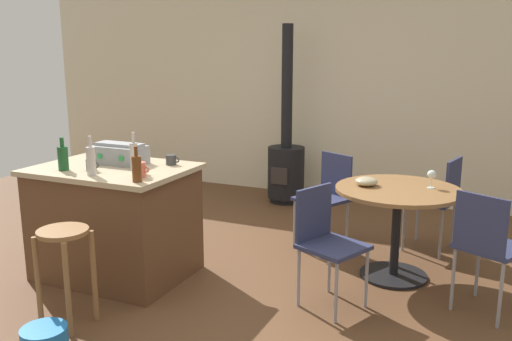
{
  "coord_description": "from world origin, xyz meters",
  "views": [
    {
      "loc": [
        2.1,
        -3.44,
        1.8
      ],
      "look_at": [
        0.38,
        0.37,
        0.87
      ],
      "focal_mm": 38.16,
      "sensor_mm": 36.0,
      "label": 1
    }
  ],
  "objects_px": {
    "bottle_0": "(63,158)",
    "folding_chair_near": "(439,196)",
    "toolbox": "(120,154)",
    "cup_3": "(97,151)",
    "cup_2": "(171,160)",
    "folding_chair_right": "(487,243)",
    "wooden_stool": "(65,256)",
    "bottle_1": "(134,156)",
    "bottle_3": "(137,168)",
    "bottle_2": "(91,160)",
    "wine_glass": "(432,175)",
    "folding_chair_left": "(326,238)",
    "cup_0": "(91,165)",
    "dining_table": "(397,209)",
    "wood_stove": "(286,161)",
    "cup_1": "(141,170)",
    "serving_bowl": "(366,181)",
    "kitchen_island": "(115,221)",
    "folding_chair_far": "(327,193)"
  },
  "relations": [
    {
      "from": "wooden_stool",
      "to": "cup_3",
      "type": "distance_m",
      "value": 1.36
    },
    {
      "from": "folding_chair_near",
      "to": "bottle_3",
      "type": "xyz_separation_m",
      "value": [
        -1.83,
        -1.94,
        0.48
      ]
    },
    {
      "from": "folding_chair_right",
      "to": "serving_bowl",
      "type": "relative_size",
      "value": 4.89
    },
    {
      "from": "bottle_1",
      "to": "bottle_3",
      "type": "relative_size",
      "value": 1.17
    },
    {
      "from": "bottle_3",
      "to": "serving_bowl",
      "type": "height_order",
      "value": "bottle_3"
    },
    {
      "from": "kitchen_island",
      "to": "wood_stove",
      "type": "bearing_deg",
      "value": 79.83
    },
    {
      "from": "folding_chair_near",
      "to": "folding_chair_left",
      "type": "relative_size",
      "value": 1.02
    },
    {
      "from": "wooden_stool",
      "to": "bottle_3",
      "type": "bearing_deg",
      "value": 63.33
    },
    {
      "from": "toolbox",
      "to": "folding_chair_left",
      "type": "bearing_deg",
      "value": 1.76
    },
    {
      "from": "wooden_stool",
      "to": "cup_0",
      "type": "relative_size",
      "value": 5.9
    },
    {
      "from": "wooden_stool",
      "to": "wine_glass",
      "type": "height_order",
      "value": "wine_glass"
    },
    {
      "from": "kitchen_island",
      "to": "toolbox",
      "type": "xyz_separation_m",
      "value": [
        -0.02,
        0.13,
        0.53
      ]
    },
    {
      "from": "serving_bowl",
      "to": "dining_table",
      "type": "bearing_deg",
      "value": 4.99
    },
    {
      "from": "folding_chair_left",
      "to": "dining_table",
      "type": "bearing_deg",
      "value": 61.86
    },
    {
      "from": "folding_chair_far",
      "to": "cup_3",
      "type": "relative_size",
      "value": 7.12
    },
    {
      "from": "cup_1",
      "to": "serving_bowl",
      "type": "distance_m",
      "value": 1.77
    },
    {
      "from": "wooden_stool",
      "to": "toolbox",
      "type": "relative_size",
      "value": 1.58
    },
    {
      "from": "bottle_3",
      "to": "cup_3",
      "type": "bearing_deg",
      "value": 144.75
    },
    {
      "from": "bottle_0",
      "to": "cup_3",
      "type": "distance_m",
      "value": 0.57
    },
    {
      "from": "cup_2",
      "to": "cup_3",
      "type": "bearing_deg",
      "value": 177.64
    },
    {
      "from": "cup_2",
      "to": "folding_chair_right",
      "type": "bearing_deg",
      "value": 5.06
    },
    {
      "from": "serving_bowl",
      "to": "bottle_1",
      "type": "bearing_deg",
      "value": -150.82
    },
    {
      "from": "toolbox",
      "to": "folding_chair_near",
      "type": "bearing_deg",
      "value": 32.36
    },
    {
      "from": "folding_chair_left",
      "to": "serving_bowl",
      "type": "bearing_deg",
      "value": 79.78
    },
    {
      "from": "folding_chair_left",
      "to": "serving_bowl",
      "type": "relative_size",
      "value": 4.74
    },
    {
      "from": "dining_table",
      "to": "cup_0",
      "type": "bearing_deg",
      "value": -153.5
    },
    {
      "from": "dining_table",
      "to": "wood_stove",
      "type": "bearing_deg",
      "value": 132.99
    },
    {
      "from": "wooden_stool",
      "to": "bottle_1",
      "type": "bearing_deg",
      "value": 89.86
    },
    {
      "from": "bottle_2",
      "to": "wine_glass",
      "type": "relative_size",
      "value": 2.05
    },
    {
      "from": "bottle_0",
      "to": "bottle_3",
      "type": "bearing_deg",
      "value": -6.0
    },
    {
      "from": "wooden_stool",
      "to": "dining_table",
      "type": "bearing_deg",
      "value": 42.6
    },
    {
      "from": "wine_glass",
      "to": "serving_bowl",
      "type": "xyz_separation_m",
      "value": [
        -0.48,
        -0.13,
        -0.07
      ]
    },
    {
      "from": "kitchen_island",
      "to": "cup_3",
      "type": "bearing_deg",
      "value": 143.5
    },
    {
      "from": "bottle_0",
      "to": "cup_0",
      "type": "xyz_separation_m",
      "value": [
        0.21,
        0.07,
        -0.05
      ]
    },
    {
      "from": "folding_chair_near",
      "to": "toolbox",
      "type": "bearing_deg",
      "value": -147.64
    },
    {
      "from": "toolbox",
      "to": "cup_3",
      "type": "xyz_separation_m",
      "value": [
        -0.38,
        0.16,
        -0.04
      ]
    },
    {
      "from": "cup_3",
      "to": "serving_bowl",
      "type": "relative_size",
      "value": 0.68
    },
    {
      "from": "cup_0",
      "to": "cup_3",
      "type": "distance_m",
      "value": 0.59
    },
    {
      "from": "serving_bowl",
      "to": "folding_chair_right",
      "type": "bearing_deg",
      "value": -22.41
    },
    {
      "from": "folding_chair_left",
      "to": "bottle_0",
      "type": "height_order",
      "value": "bottle_0"
    },
    {
      "from": "cup_1",
      "to": "toolbox",
      "type": "bearing_deg",
      "value": 143.16
    },
    {
      "from": "bottle_0",
      "to": "folding_chair_near",
      "type": "bearing_deg",
      "value": 35.88
    },
    {
      "from": "toolbox",
      "to": "bottle_0",
      "type": "distance_m",
      "value": 0.45
    },
    {
      "from": "folding_chair_right",
      "to": "wood_stove",
      "type": "xyz_separation_m",
      "value": [
        -2.29,
        2.13,
        -0.02
      ]
    },
    {
      "from": "dining_table",
      "to": "folding_chair_near",
      "type": "height_order",
      "value": "folding_chair_near"
    },
    {
      "from": "bottle_1",
      "to": "serving_bowl",
      "type": "xyz_separation_m",
      "value": [
        1.59,
        0.89,
        -0.24
      ]
    },
    {
      "from": "folding_chair_right",
      "to": "bottle_1",
      "type": "height_order",
      "value": "bottle_1"
    },
    {
      "from": "toolbox",
      "to": "cup_0",
      "type": "height_order",
      "value": "toolbox"
    },
    {
      "from": "wood_stove",
      "to": "cup_0",
      "type": "distance_m",
      "value": 2.87
    },
    {
      "from": "bottle_3",
      "to": "cup_1",
      "type": "xyz_separation_m",
      "value": [
        -0.06,
        0.13,
        -0.04
      ]
    }
  ]
}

